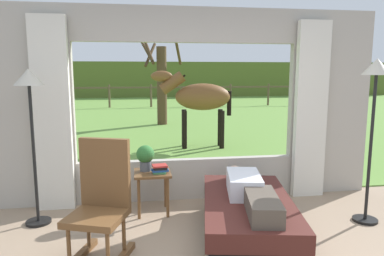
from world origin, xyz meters
name	(u,v)px	position (x,y,z in m)	size (l,w,h in m)	color
back_wall_with_window	(187,108)	(0.00, 2.26, 1.25)	(5.20, 0.12, 2.55)	#ADA599
curtain_panel_left	(52,115)	(-1.69, 2.12, 1.20)	(0.44, 0.10, 2.40)	silver
curtain_panel_right	(311,111)	(1.69, 2.12, 1.20)	(0.44, 0.10, 2.40)	silver
outdoor_pasture_lawn	(153,112)	(0.00, 13.16, 0.01)	(36.00, 21.68, 0.02)	olive
distant_hill_ridge	(147,79)	(0.00, 23.00, 1.20)	(36.00, 2.00, 2.40)	#546529
recliner_sofa	(247,217)	(0.47, 0.99, 0.22)	(1.19, 1.84, 0.42)	black
reclining_person	(249,191)	(0.47, 0.94, 0.52)	(0.44, 1.43, 0.22)	silver
rocking_chair	(101,202)	(-1.00, 0.77, 0.55)	(0.66, 0.80, 1.12)	brown
side_table	(153,179)	(-0.49, 1.80, 0.43)	(0.44, 0.44, 0.52)	brown
potted_plant	(145,156)	(-0.57, 1.86, 0.70)	(0.22, 0.22, 0.32)	#4C5156
book_stack	(160,169)	(-0.40, 1.74, 0.57)	(0.21, 0.17, 0.10)	#337247
floor_lamp_left	(30,100)	(-1.81, 1.68, 1.42)	(0.32, 0.32, 1.76)	black
floor_lamp_right	(375,91)	(1.95, 1.17, 1.51)	(0.32, 0.32, 1.87)	black
horse	(199,98)	(0.72, 5.50, 1.16)	(1.82, 0.68, 1.73)	brown
pasture_tree	(161,81)	(0.11, 9.25, 1.44)	(1.36, 1.28, 3.10)	#4C3823
pasture_fence_line	(151,92)	(0.00, 15.26, 0.74)	(16.10, 0.10, 1.10)	brown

